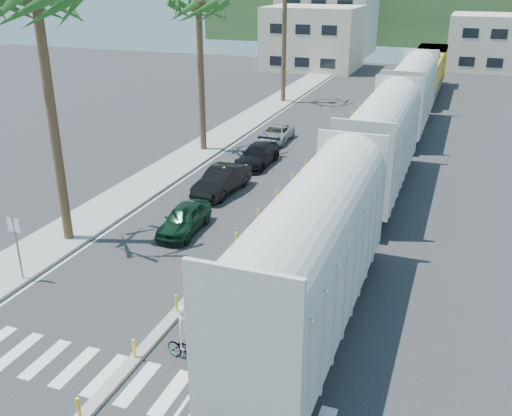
# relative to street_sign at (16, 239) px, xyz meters

# --- Properties ---
(ground) EXTENTS (140.00, 140.00, 0.00)m
(ground) POSITION_rel_street_sign_xyz_m (7.30, -2.00, -1.97)
(ground) COLOR #28282B
(ground) RESTS_ON ground
(sidewalk) EXTENTS (3.00, 90.00, 0.15)m
(sidewalk) POSITION_rel_street_sign_xyz_m (-1.20, 23.00, -1.90)
(sidewalk) COLOR gray
(sidewalk) RESTS_ON ground
(rails) EXTENTS (1.56, 100.00, 0.06)m
(rails) POSITION_rel_street_sign_xyz_m (12.30, 26.00, -1.94)
(rails) COLOR black
(rails) RESTS_ON ground
(median) EXTENTS (0.45, 60.00, 0.85)m
(median) POSITION_rel_street_sign_xyz_m (7.30, 17.96, -1.88)
(median) COLOR gray
(median) RESTS_ON ground
(crosswalk) EXTENTS (14.00, 2.20, 0.01)m
(crosswalk) POSITION_rel_street_sign_xyz_m (7.30, -4.00, -1.97)
(crosswalk) COLOR silver
(crosswalk) RESTS_ON ground
(lane_markings) EXTENTS (9.42, 90.00, 0.01)m
(lane_markings) POSITION_rel_street_sign_xyz_m (5.15, 23.00, -1.97)
(lane_markings) COLOR silver
(lane_markings) RESTS_ON ground
(freight_train) EXTENTS (3.00, 60.94, 5.85)m
(freight_train) POSITION_rel_street_sign_xyz_m (12.30, 21.44, 0.93)
(freight_train) COLOR beige
(freight_train) RESTS_ON ground
(street_sign) EXTENTS (0.60, 0.08, 3.00)m
(street_sign) POSITION_rel_street_sign_xyz_m (0.00, 0.00, 0.00)
(street_sign) COLOR slate
(street_sign) RESTS_ON ground
(buildings) EXTENTS (38.00, 27.00, 10.00)m
(buildings) POSITION_rel_street_sign_xyz_m (0.89, 69.66, 2.39)
(buildings) COLOR beige
(buildings) RESTS_ON ground
(hillside) EXTENTS (80.00, 20.00, 12.00)m
(hillside) POSITION_rel_street_sign_xyz_m (7.30, 98.00, 4.03)
(hillside) COLOR #385628
(hillside) RESTS_ON ground
(car_lead) EXTENTS (2.12, 4.31, 1.40)m
(car_lead) POSITION_rel_street_sign_xyz_m (4.15, 6.86, -1.27)
(car_lead) COLOR black
(car_lead) RESTS_ON ground
(car_second) EXTENTS (2.49, 5.04, 1.57)m
(car_second) POSITION_rel_street_sign_xyz_m (3.73, 12.54, -1.19)
(car_second) COLOR black
(car_second) RESTS_ON ground
(car_third) EXTENTS (2.09, 4.83, 1.38)m
(car_third) POSITION_rel_street_sign_xyz_m (3.86, 18.24, -1.28)
(car_third) COLOR black
(car_third) RESTS_ON ground
(car_rear) EXTENTS (2.21, 4.53, 1.24)m
(car_rear) POSITION_rel_street_sign_xyz_m (3.17, 24.11, -1.35)
(car_rear) COLOR #AFB2B4
(car_rear) RESTS_ON ground
(cyclist) EXTENTS (1.25, 1.94, 2.12)m
(cyclist) POSITION_rel_street_sign_xyz_m (8.98, -2.40, -1.31)
(cyclist) COLOR #9EA0A5
(cyclist) RESTS_ON ground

